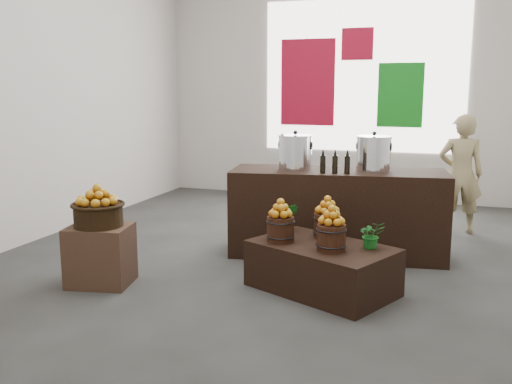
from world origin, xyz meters
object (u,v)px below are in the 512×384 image
(display_table, at_px, (322,268))
(shopper, at_px, (460,174))
(wicker_basket, at_px, (98,215))
(stock_pot_left, at_px, (295,153))
(counter, at_px, (337,213))
(crate, at_px, (100,255))
(stock_pot_center, at_px, (374,155))

(display_table, bearing_deg, shopper, 90.77)
(wicker_basket, bearing_deg, stock_pot_left, 47.75)
(counter, bearing_deg, crate, -148.08)
(display_table, xyz_separation_m, stock_pot_center, (0.27, 1.23, 0.90))
(display_table, xyz_separation_m, stock_pot_left, (-0.56, 1.09, 0.90))
(wicker_basket, distance_m, stock_pot_left, 2.20)
(crate, relative_size, counter, 0.24)
(crate, bearing_deg, display_table, 13.92)
(crate, bearing_deg, counter, 41.10)
(stock_pot_center, bearing_deg, stock_pot_left, -170.82)
(stock_pot_center, bearing_deg, crate, -142.80)
(stock_pot_center, xyz_separation_m, shopper, (0.91, 1.42, -0.37))
(crate, height_order, stock_pot_center, stock_pot_center)
(stock_pot_left, relative_size, stock_pot_center, 1.00)
(crate, distance_m, stock_pot_left, 2.31)
(wicker_basket, height_order, stock_pot_left, stock_pot_left)
(wicker_basket, xyz_separation_m, display_table, (2.00, 0.50, -0.45))
(counter, distance_m, shopper, 1.97)
(crate, relative_size, wicker_basket, 1.25)
(stock_pot_center, bearing_deg, counter, -170.82)
(stock_pot_center, height_order, shopper, shopper)
(wicker_basket, bearing_deg, stock_pot_center, 37.20)
(display_table, relative_size, shopper, 0.83)
(shopper, bearing_deg, stock_pot_center, 49.34)
(counter, bearing_deg, display_table, -94.59)
(wicker_basket, xyz_separation_m, shopper, (3.18, 3.14, 0.09))
(crate, bearing_deg, shopper, 44.65)
(wicker_basket, distance_m, shopper, 4.47)
(crate, distance_m, display_table, 2.07)
(crate, xyz_separation_m, counter, (1.91, 1.67, 0.19))
(stock_pot_center, bearing_deg, display_table, -102.30)
(display_table, bearing_deg, crate, -141.34)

